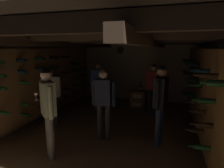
{
  "coord_description": "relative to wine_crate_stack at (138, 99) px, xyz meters",
  "views": [
    {
      "loc": [
        1.35,
        -4.25,
        2.06
      ],
      "look_at": [
        -0.07,
        0.35,
        1.15
      ],
      "focal_mm": 30.4,
      "sensor_mm": 36.0,
      "label": 1
    }
  ],
  "objects": [
    {
      "name": "person_guest_near_left",
      "position": [
        -1.07,
        -3.57,
        0.74
      ],
      "size": [
        0.45,
        0.39,
        1.71
      ],
      "color": "#4C473D",
      "rests_on": "ground_plane"
    },
    {
      "name": "person_host_center",
      "position": [
        -0.36,
        -2.57,
        0.68
      ],
      "size": [
        0.54,
        0.25,
        1.63
      ],
      "color": "#2D2D33",
      "rests_on": "ground_plane"
    },
    {
      "name": "person_guest_far_right",
      "position": [
        0.55,
        -0.55,
        0.65
      ],
      "size": [
        0.5,
        0.34,
        1.59
      ],
      "color": "#232D4C",
      "rests_on": "ground_plane"
    },
    {
      "name": "display_bottle",
      "position": [
        0.08,
        -0.03,
        0.44
      ],
      "size": [
        0.08,
        0.08,
        0.35
      ],
      "color": "#143819",
      "rests_on": "wine_crate_stack"
    },
    {
      "name": "wine_crate_stack",
      "position": [
        0.0,
        0.0,
        0.0
      ],
      "size": [
        0.52,
        0.35,
        0.6
      ],
      "color": "brown",
      "rests_on": "ground_plane"
    },
    {
      "name": "room_shell",
      "position": [
        -0.32,
        -1.89,
        1.12
      ],
      "size": [
        4.72,
        6.52,
        2.41
      ],
      "color": "tan",
      "rests_on": "ground_plane"
    },
    {
      "name": "person_guest_far_left",
      "position": [
        -1.27,
        -0.55,
        0.65
      ],
      "size": [
        0.53,
        0.37,
        1.59
      ],
      "color": "#4C473D",
      "rests_on": "ground_plane"
    },
    {
      "name": "person_guest_mid_right",
      "position": [
        0.87,
        -2.46,
        0.74
      ],
      "size": [
        0.3,
        0.53,
        1.71
      ],
      "color": "#232D4C",
      "rests_on": "ground_plane"
    },
    {
      "name": "ground_plane",
      "position": [
        -0.32,
        -2.16,
        -0.3
      ],
      "size": [
        8.4,
        8.4,
        0.0
      ],
      "primitive_type": "plane",
      "color": "#8C7051"
    },
    {
      "name": "person_guest_mid_left",
      "position": [
        -1.95,
        -2.22,
        0.63
      ],
      "size": [
        0.37,
        0.47,
        1.56
      ],
      "color": "#4C473D",
      "rests_on": "ground_plane"
    }
  ]
}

